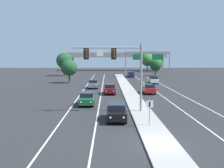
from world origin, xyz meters
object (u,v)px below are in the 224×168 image
(tree_far_left_b, at_px, (64,61))
(car_oncoming_darkred, at_px, (110,89))
(tree_far_right_b, at_px, (147,60))
(highway_sign_gantry, at_px, (148,56))
(median_sign_post, at_px, (150,109))
(car_oncoming_grey, at_px, (93,84))
(car_receding_navy, at_px, (131,74))
(tree_far_right_c, at_px, (155,65))
(overhead_signal_mast, at_px, (119,63))
(tree_far_left_c, at_px, (69,68))
(car_receding_white, at_px, (153,80))
(car_oncoming_black, at_px, (116,112))
(tree_far_right_a, at_px, (157,63))
(car_oncoming_green, at_px, (87,98))
(car_receding_red, at_px, (148,89))

(tree_far_left_b, bearing_deg, car_oncoming_darkred, -71.80)
(tree_far_right_b, bearing_deg, highway_sign_gantry, -97.93)
(car_oncoming_darkred, bearing_deg, median_sign_post, -81.42)
(tree_far_right_b, bearing_deg, car_oncoming_grey, -108.00)
(car_receding_navy, height_order, tree_far_right_c, tree_far_right_c)
(overhead_signal_mast, xyz_separation_m, tree_far_left_c, (-9.90, 33.35, -1.83))
(car_receding_white, bearing_deg, median_sign_post, -99.91)
(car_oncoming_black, distance_m, tree_far_right_a, 84.31)
(car_oncoming_darkred, distance_m, highway_sign_gantry, 39.47)
(median_sign_post, bearing_deg, tree_far_right_b, 81.99)
(car_oncoming_grey, height_order, car_receding_white, same)
(median_sign_post, xyz_separation_m, tree_far_left_c, (-12.26, 39.66, 1.92))
(overhead_signal_mast, distance_m, tree_far_right_b, 80.82)
(highway_sign_gantry, xyz_separation_m, tree_far_right_b, (3.79, 27.23, -1.43))
(highway_sign_gantry, height_order, tree_far_right_a, highway_sign_gantry)
(overhead_signal_mast, distance_m, tree_far_right_c, 57.63)
(car_oncoming_green, height_order, car_receding_white, same)
(tree_far_right_c, height_order, tree_far_right_a, tree_far_right_a)
(car_oncoming_grey, height_order, tree_far_right_a, tree_far_right_a)
(car_oncoming_darkred, relative_size, tree_far_right_a, 0.82)
(car_receding_navy, bearing_deg, car_receding_red, -90.13)
(median_sign_post, bearing_deg, car_receding_white, 80.09)
(highway_sign_gantry, bearing_deg, car_receding_navy, -164.71)
(overhead_signal_mast, bearing_deg, car_oncoming_darkred, 93.26)
(highway_sign_gantry, bearing_deg, median_sign_post, -98.05)
(car_oncoming_green, relative_size, tree_far_left_c, 0.84)
(overhead_signal_mast, bearing_deg, car_oncoming_black, -96.18)
(car_oncoming_green, bearing_deg, median_sign_post, -60.64)
(overhead_signal_mast, height_order, tree_far_right_c, overhead_signal_mast)
(car_oncoming_black, distance_m, car_receding_red, 19.66)
(overhead_signal_mast, height_order, tree_far_left_c, overhead_signal_mast)
(car_oncoming_grey, bearing_deg, tree_far_right_b, 72.00)
(car_oncoming_black, height_order, car_oncoming_green, same)
(car_receding_navy, bearing_deg, car_oncoming_grey, -108.71)
(car_oncoming_black, bearing_deg, car_oncoming_grey, 97.59)
(median_sign_post, xyz_separation_m, highway_sign_gantry, (8.29, 58.59, 4.58))
(highway_sign_gantry, height_order, tree_far_right_c, highway_sign_gantry)
(car_oncoming_grey, bearing_deg, car_oncoming_green, -89.60)
(median_sign_post, relative_size, car_receding_white, 0.49)
(tree_far_left_c, height_order, tree_far_right_c, tree_far_left_c)
(median_sign_post, xyz_separation_m, car_receding_red, (3.08, 21.50, -0.77))
(tree_far_left_c, bearing_deg, overhead_signal_mast, -73.46)
(median_sign_post, xyz_separation_m, car_oncoming_green, (-6.16, 10.95, -0.77))
(car_receding_red, distance_m, car_receding_white, 17.34)
(car_receding_navy, xyz_separation_m, tree_far_right_b, (8.92, 28.64, 3.92))
(tree_far_right_c, bearing_deg, overhead_signal_mast, -103.66)
(car_oncoming_grey, height_order, tree_far_left_b, tree_far_left_b)
(median_sign_post, distance_m, highway_sign_gantry, 59.35)
(highway_sign_gantry, bearing_deg, tree_far_right_b, 82.07)
(car_oncoming_green, bearing_deg, car_receding_red, 48.80)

